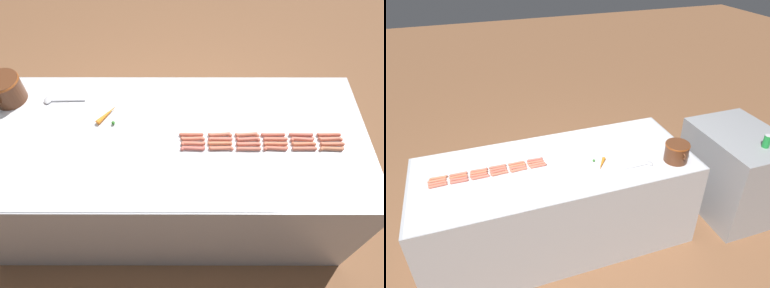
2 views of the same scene
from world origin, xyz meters
TOP-DOWN VIEW (x-y plane):
  - ground_plane at (0.00, 0.00)m, footprint 20.00×20.00m
  - griddle_counter at (0.00, 0.00)m, footprint 1.02×2.47m
  - hot_dog_0 at (-0.10, -0.98)m, footprint 0.03×0.15m
  - hot_dog_1 at (-0.10, -0.82)m, footprint 0.02×0.15m
  - hot_dog_2 at (-0.10, -0.65)m, footprint 0.03×0.15m
  - hot_dog_3 at (-0.10, -0.50)m, footprint 0.02×0.15m
  - hot_dog_4 at (-0.10, -0.33)m, footprint 0.03×0.15m
  - hot_dog_5 at (-0.10, -0.17)m, footprint 0.03×0.15m
  - hot_dog_6 at (-0.07, -0.99)m, footprint 0.02×0.15m
  - hot_dog_7 at (-0.07, -0.82)m, footprint 0.03×0.15m
  - hot_dog_8 at (-0.07, -0.66)m, footprint 0.03×0.15m
  - hot_dog_9 at (-0.07, -0.50)m, footprint 0.03×0.15m
  - hot_dog_10 at (-0.07, -0.33)m, footprint 0.02×0.15m
  - hot_dog_11 at (-0.07, -0.17)m, footprint 0.03×0.15m
  - hot_dog_12 at (-0.03, -0.99)m, footprint 0.03×0.15m
  - hot_dog_13 at (-0.03, -0.82)m, footprint 0.03×0.15m
  - hot_dog_14 at (-0.03, -0.66)m, footprint 0.02×0.15m
  - hot_dog_15 at (-0.04, -0.50)m, footprint 0.03×0.15m
  - hot_dog_16 at (-0.03, -0.33)m, footprint 0.03×0.15m
  - hot_dog_17 at (-0.03, -0.17)m, footprint 0.03×0.15m
  - hot_dog_18 at (-0.00, -0.98)m, footprint 0.03×0.15m
  - hot_dog_19 at (0.00, -0.82)m, footprint 0.03×0.15m
  - hot_dog_20 at (0.00, -0.65)m, footprint 0.03×0.15m
  - hot_dog_21 at (-0.00, -0.49)m, footprint 0.03×0.15m
  - hot_dog_22 at (-0.00, -0.33)m, footprint 0.03×0.15m
  - hot_dog_23 at (0.00, -0.16)m, footprint 0.02×0.15m
  - bean_pot at (0.30, 1.02)m, footprint 0.27×0.22m
  - serving_spoon at (0.28, 0.73)m, footprint 0.07×0.27m
  - carrot at (0.15, 0.37)m, footprint 0.16×0.12m

SIDE VIEW (x-z plane):
  - ground_plane at x=0.00m, z-range 0.00..0.00m
  - griddle_counter at x=0.00m, z-range 0.00..0.89m
  - serving_spoon at x=0.28m, z-range 0.89..0.91m
  - hot_dog_0 at x=-0.10m, z-range 0.89..0.92m
  - hot_dog_1 at x=-0.10m, z-range 0.89..0.92m
  - hot_dog_2 at x=-0.10m, z-range 0.89..0.92m
  - hot_dog_3 at x=-0.10m, z-range 0.89..0.92m
  - hot_dog_4 at x=-0.10m, z-range 0.89..0.92m
  - hot_dog_5 at x=-0.10m, z-range 0.89..0.92m
  - hot_dog_6 at x=-0.07m, z-range 0.89..0.92m
  - hot_dog_7 at x=-0.07m, z-range 0.89..0.92m
  - hot_dog_8 at x=-0.07m, z-range 0.89..0.92m
  - hot_dog_9 at x=-0.07m, z-range 0.89..0.92m
  - hot_dog_10 at x=-0.07m, z-range 0.89..0.92m
  - hot_dog_11 at x=-0.07m, z-range 0.89..0.92m
  - hot_dog_12 at x=-0.03m, z-range 0.89..0.92m
  - hot_dog_13 at x=-0.03m, z-range 0.89..0.92m
  - hot_dog_14 at x=-0.03m, z-range 0.89..0.92m
  - hot_dog_15 at x=-0.04m, z-range 0.89..0.92m
  - hot_dog_16 at x=-0.03m, z-range 0.89..0.92m
  - hot_dog_17 at x=-0.03m, z-range 0.89..0.92m
  - hot_dog_18 at x=0.00m, z-range 0.89..0.92m
  - hot_dog_19 at x=0.00m, z-range 0.89..0.92m
  - hot_dog_20 at x=0.00m, z-range 0.89..0.92m
  - hot_dog_21 at x=0.00m, z-range 0.89..0.92m
  - hot_dog_22 at x=0.00m, z-range 0.89..0.92m
  - hot_dog_23 at x=0.00m, z-range 0.89..0.92m
  - carrot at x=0.15m, z-range 0.89..0.93m
  - bean_pot at x=0.30m, z-range 0.90..1.08m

